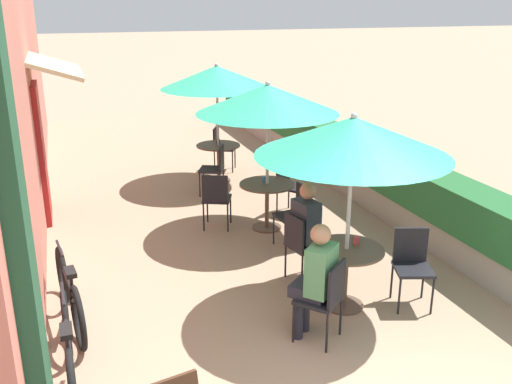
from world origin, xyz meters
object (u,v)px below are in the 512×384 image
Objects in this scene: cafe_chair_near_left at (301,242)px; cafe_chair_far_left at (221,145)px; patio_umbrella_near at (353,137)px; cafe_chair_mid_left at (289,182)px; patio_table_mid at (267,195)px; patio_table_far at (218,154)px; coffee_cup_far at (218,142)px; seated_patron_near_left at (309,227)px; cafe_chair_far_right at (216,166)px; patio_table_near at (346,263)px; cafe_chair_near_right at (326,295)px; patio_umbrella_far at (217,77)px; seated_patron_near_right at (316,277)px; cafe_chair_mid_right at (216,196)px; coffee_cup_mid at (265,179)px; patio_umbrella_mid at (268,99)px; bicycle_leaning at (69,352)px; cafe_chair_near_back at (412,261)px; cafe_chair_mid_back at (296,211)px; bicycle_second at (70,294)px; coffee_cup_near at (356,240)px.

cafe_chair_near_left is 4.96m from cafe_chair_far_left.
cafe_chair_far_left is at bearing 88.29° from patio_umbrella_near.
patio_table_mid is at bearing 5.83° from cafe_chair_mid_left.
coffee_cup_far is at bearing 76.81° from patio_table_far.
cafe_chair_far_right is (-0.21, 3.51, -0.17)m from seated_patron_near_left.
patio_table_near is 0.94× the size of cafe_chair_near_right.
cafe_chair_far_right is (-0.25, -0.71, -1.44)m from patio_umbrella_far.
cafe_chair_far_left is at bearing 41.69° from seated_patron_near_right.
coffee_cup_mid is at bearing 10.29° from cafe_chair_mid_right.
patio_umbrella_mid is 2.53× the size of cafe_chair_mid_left.
cafe_chair_far_left is 6.88m from bicycle_leaning.
cafe_chair_mid_right and cafe_chair_far_left have the same top height.
patio_table_mid is 2.58m from coffee_cup_far.
patio_table_near is at bearing -89.02° from coffee_cup_mid.
cafe_chair_near_left and cafe_chair_mid_left have the same top height.
seated_patron_near_left reaches higher than cafe_chair_near_right.
cafe_chair_far_right is at bearing -57.79° from cafe_chair_near_back.
seated_patron_near_left is 0.57× the size of patio_umbrella_far.
patio_umbrella_far is (-0.21, 3.24, 1.44)m from cafe_chair_mid_back.
bicycle_second is (0.04, 1.09, 0.00)m from bicycle_leaning.
cafe_chair_near_left is 1.00× the size of cafe_chair_far_right.
patio_umbrella_near is 2.69× the size of patio_table_far.
patio_table_mid is (-0.03, 2.45, -1.43)m from patio_umbrella_near.
coffee_cup_mid is 4.17m from bicycle_leaning.
patio_umbrella_near is 1.00× the size of patio_umbrella_mid.
coffee_cup_near is 0.10× the size of cafe_chair_mid_back.
coffee_cup_far is 6.20m from bicycle_leaning.
patio_umbrella_near is at bearing -89.10° from patio_table_far.
coffee_cup_mid is at bearing 44.60° from bicycle_leaning.
cafe_chair_mid_back and cafe_chair_far_left have the same top height.
cafe_chair_near_left is 1.06× the size of patio_table_far.
seated_patron_near_right is (-0.36, -1.19, 0.17)m from cafe_chair_near_left.
coffee_cup_far is at bearing 97.16° from cafe_chair_mid_right.
patio_table_near is at bearing 7.76° from bicycle_leaning.
seated_patron_near_right is at bearing -95.35° from patio_umbrella_far.
cafe_chair_near_right is 3.04m from patio_table_mid.
cafe_chair_near_left is 2.03m from cafe_chair_mid_right.
patio_table_near is 0.65× the size of seated_patron_near_right.
coffee_cup_far reaches higher than patio_table_mid.
cafe_chair_far_left is at bearing 61.94° from bicycle_leaning.
bicycle_leaning is (-3.47, -3.42, -0.17)m from cafe_chair_mid_left.
patio_table_near is 2.98m from bicycle_leaning.
cafe_chair_near_left is at bearing -5.09° from bicycle_second.
seated_patron_near_right is 1.53× the size of patio_table_far.
coffee_cup_mid is 3.17m from cafe_chair_far_left.
bicycle_second is at bearing 86.74° from bicycle_leaning.
cafe_chair_far_right reaches higher than patio_table_near.
patio_umbrella_far reaches higher than bicycle_second.
patio_umbrella_mid is at bearing 43.82° from bicycle_leaning.
cafe_chair_near_right is 1.30m from cafe_chair_near_back.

